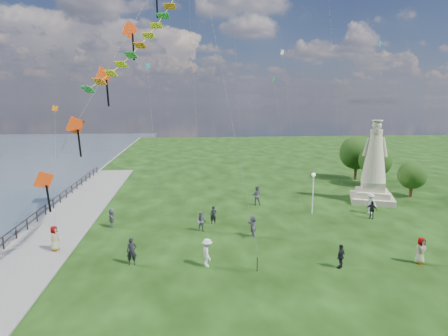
{
  "coord_description": "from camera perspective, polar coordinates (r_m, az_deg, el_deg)",
  "views": [
    {
      "loc": [
        -3.69,
        -17.88,
        10.13
      ],
      "look_at": [
        -1.0,
        8.0,
        5.5
      ],
      "focal_mm": 30.0,
      "sensor_mm": 36.0,
      "label": 1
    }
  ],
  "objects": [
    {
      "name": "lamppost",
      "position": [
        34.74,
        13.45,
        -2.44
      ],
      "size": [
        0.35,
        0.35,
        3.82
      ],
      "color": "silver",
      "rests_on": "ground"
    },
    {
      "name": "small_kites",
      "position": [
        41.93,
        3.25,
        16.04
      ],
      "size": [
        33.48,
        16.94,
        27.52
      ],
      "color": "teal",
      "rests_on": "ground"
    },
    {
      "name": "waterfront",
      "position": [
        30.97,
        -27.91,
        -10.35
      ],
      "size": [
        200.0,
        200.0,
        1.51
      ],
      "color": "#394555",
      "rests_on": "ground"
    },
    {
      "name": "person_4",
      "position": [
        27.14,
        27.78,
        -11.09
      ],
      "size": [
        0.94,
        0.71,
        1.73
      ],
      "primitive_type": "imported",
      "rotation": [
        0.0,
        0.0,
        0.25
      ],
      "color": "#595960",
      "rests_on": "ground"
    },
    {
      "name": "person_5",
      "position": [
        32.18,
        -16.76,
        -7.23
      ],
      "size": [
        0.87,
        1.55,
        1.58
      ],
      "primitive_type": "imported",
      "rotation": [
        0.0,
        0.0,
        1.74
      ],
      "color": "#595960",
      "rests_on": "ground"
    },
    {
      "name": "person_7",
      "position": [
        37.32,
        4.97,
        -4.16
      ],
      "size": [
        1.04,
        0.77,
        1.93
      ],
      "primitive_type": "imported",
      "rotation": [
        0.0,
        0.0,
        2.93
      ],
      "color": "#595960",
      "rests_on": "ground"
    },
    {
      "name": "red_kite_train",
      "position": [
        22.94,
        -16.31,
        15.54
      ],
      "size": [
        9.88,
        9.35,
        20.09
      ],
      "color": "black",
      "rests_on": "ground"
    },
    {
      "name": "person_0",
      "position": [
        24.71,
        -13.89,
        -12.23
      ],
      "size": [
        0.7,
        0.52,
        1.74
      ],
      "primitive_type": "imported",
      "rotation": [
        0.0,
        0.0,
        0.18
      ],
      "color": "black",
      "rests_on": "ground"
    },
    {
      "name": "person_10",
      "position": [
        28.36,
        -24.43,
        -9.91
      ],
      "size": [
        0.69,
        0.94,
        1.73
      ],
      "primitive_type": "imported",
      "rotation": [
        0.0,
        0.0,
        1.36
      ],
      "color": "#595960",
      "rests_on": "ground"
    },
    {
      "name": "person_2",
      "position": [
        23.79,
        -2.58,
        -12.77
      ],
      "size": [
        0.8,
        1.24,
        1.79
      ],
      "primitive_type": "imported",
      "rotation": [
        0.0,
        0.0,
        1.76
      ],
      "color": "silver",
      "rests_on": "ground"
    },
    {
      "name": "statue",
      "position": [
        40.89,
        21.85,
        -0.48
      ],
      "size": [
        5.31,
        5.31,
        8.32
      ],
      "rotation": [
        0.0,
        0.0,
        -0.38
      ],
      "color": "#B6AD8A",
      "rests_on": "ground"
    },
    {
      "name": "person_11",
      "position": [
        28.69,
        4.42,
        -8.83
      ],
      "size": [
        0.79,
        1.61,
        1.69
      ],
      "primitive_type": "imported",
      "rotation": [
        0.0,
        0.0,
        4.79
      ],
      "color": "#595960",
      "rests_on": "ground"
    },
    {
      "name": "person_6",
      "position": [
        31.5,
        -1.63,
        -7.2
      ],
      "size": [
        0.63,
        0.49,
        1.54
      ],
      "primitive_type": "imported",
      "rotation": [
        0.0,
        0.0,
        -0.24
      ],
      "color": "black",
      "rests_on": "ground"
    },
    {
      "name": "person_1",
      "position": [
        29.8,
        -3.47,
        -8.15
      ],
      "size": [
        0.91,
        0.73,
        1.62
      ],
      "primitive_type": "imported",
      "rotation": [
        0.0,
        0.0,
        -0.35
      ],
      "color": "#595960",
      "rests_on": "ground"
    },
    {
      "name": "person_3",
      "position": [
        24.65,
        17.38,
        -12.7
      ],
      "size": [
        0.98,
        0.96,
        1.55
      ],
      "primitive_type": "imported",
      "rotation": [
        0.0,
        0.0,
        3.89
      ],
      "color": "black",
      "rests_on": "ground"
    },
    {
      "name": "person_8",
      "position": [
        36.82,
        21.42,
        -5.04
      ],
      "size": [
        1.2,
        1.4,
        1.93
      ],
      "primitive_type": "imported",
      "rotation": [
        0.0,
        0.0,
        -1.02
      ],
      "color": "silver",
      "rests_on": "ground"
    },
    {
      "name": "person_9",
      "position": [
        35.35,
        21.58,
        -5.95
      ],
      "size": [
        1.0,
        1.0,
        1.59
      ],
      "primitive_type": "imported",
      "rotation": [
        0.0,
        0.0,
        -0.78
      ],
      "color": "black",
      "rests_on": "ground"
    },
    {
      "name": "tree_row",
      "position": [
        49.48,
        21.4,
        1.37
      ],
      "size": [
        5.52,
        13.05,
        5.75
      ],
      "color": "#382314",
      "rests_on": "ground"
    }
  ]
}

